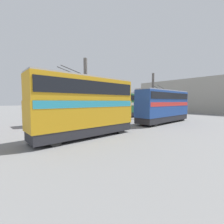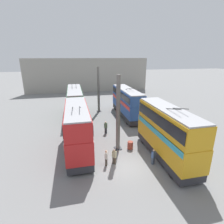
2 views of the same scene
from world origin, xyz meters
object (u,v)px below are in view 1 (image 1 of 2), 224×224
person_by_left_row (67,126)px  person_aisle_foreground (60,122)px  bus_left_near (86,103)px  person_aisle_midway (110,117)px  bus_right_far (129,104)px  bus_left_far (164,104)px  bus_right_near (73,103)px  oil_drum (90,125)px  person_by_right_row (57,121)px

person_by_left_row → person_aisle_foreground: bearing=-135.7°
bus_left_near → person_aisle_midway: (7.15, 5.02, -2.11)m
bus_left_near → bus_right_far: bus_left_near is taller
person_aisle_midway → bus_left_far: bearing=164.4°
person_aisle_midway → bus_right_far: bearing=-134.2°
bus_right_near → person_aisle_foreground: bus_right_near is taller
bus_left_near → oil_drum: bus_left_near is taller
person_by_right_row → oil_drum: person_by_right_row is taller
bus_right_far → person_aisle_foreground: bearing=-168.2°
bus_right_near → person_aisle_midway: size_ratio=5.23×
person_aisle_foreground → oil_drum: size_ratio=1.79×
bus_left_near → oil_drum: bearing=51.8°
person_aisle_midway → oil_drum: bearing=44.4°
bus_left_far → bus_right_far: 9.11m
oil_drum → bus_left_near: bearing=-128.2°
bus_left_far → person_by_right_row: (-13.81, 6.34, -1.93)m
bus_right_near → bus_right_far: size_ratio=0.83×
person_aisle_foreground → person_by_left_row: bearing=128.1°
person_aisle_midway → person_by_right_row: person_aisle_midway is taller
person_by_right_row → bus_right_near: bearing=144.6°
person_aisle_foreground → person_aisle_midway: size_ratio=0.92×
bus_right_far → person_by_left_row: bearing=-157.1°
bus_left_far → person_aisle_foreground: 14.98m
bus_left_near → person_by_right_row: size_ratio=5.82×
person_aisle_midway → person_by_right_row: (-7.27, 1.33, -0.09)m
bus_left_far → person_aisle_midway: size_ratio=6.21×
bus_left_far → person_by_left_row: size_ratio=6.80×
bus_left_far → oil_drum: 11.93m
person_aisle_foreground → person_by_right_row: (-0.02, 0.81, 0.00)m
bus_left_near → person_aisle_foreground: bearing=91.0°
person_aisle_foreground → bus_right_far: bearing=-117.2°
bus_right_near → person_by_right_row: 4.70m
bus_left_far → bus_right_far: (2.12, 8.85, -0.02)m
bus_right_near → person_by_left_row: bus_right_near is taller
bus_right_near → person_aisle_midway: (3.89, -3.84, -2.00)m
bus_right_far → person_by_left_row: 18.30m
bus_right_near → oil_drum: bearing=-98.5°
person_aisle_midway → bus_left_near: bearing=56.9°
bus_right_far → oil_drum: 14.81m
bus_left_far → bus_right_near: size_ratio=1.19×
bus_left_far → bus_right_far: size_ratio=0.99×
bus_right_near → person_by_right_row: bus_right_near is taller
bus_left_far → person_by_right_row: bus_left_far is taller
person_aisle_foreground → oil_drum: (2.49, -2.48, -0.40)m
person_aisle_foreground → person_by_right_row: 0.81m
bus_left_far → bus_right_near: bus_right_near is taller
bus_left_far → person_aisle_foreground: (-13.79, 5.53, -1.93)m
person_by_left_row → person_by_right_row: (0.83, 4.56, 0.00)m
bus_left_near → bus_right_far: bearing=29.2°
person_aisle_midway → person_by_right_row: 7.39m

